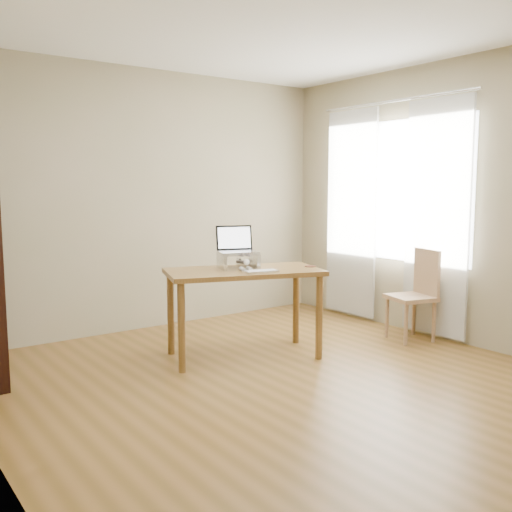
{
  "coord_description": "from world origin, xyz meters",
  "views": [
    {
      "loc": [
        -2.58,
        -3.04,
        1.45
      ],
      "look_at": [
        0.25,
        0.83,
        0.86
      ],
      "focal_mm": 40.0,
      "sensor_mm": 36.0,
      "label": 1
    }
  ],
  "objects_px": {
    "laptop": "(234,246)",
    "keyboard": "(261,271)",
    "cat": "(238,260)",
    "desk": "(244,282)",
    "chair": "(415,291)"
  },
  "relations": [
    {
      "from": "laptop",
      "to": "keyboard",
      "type": "distance_m",
      "value": 0.4
    },
    {
      "from": "laptop",
      "to": "chair",
      "type": "xyz_separation_m",
      "value": [
        1.63,
        -0.64,
        -0.48
      ]
    },
    {
      "from": "keyboard",
      "to": "cat",
      "type": "relative_size",
      "value": 0.6
    },
    {
      "from": "chair",
      "to": "desk",
      "type": "bearing_deg",
      "value": 178.47
    },
    {
      "from": "cat",
      "to": "chair",
      "type": "xyz_separation_m",
      "value": [
        1.61,
        -0.61,
        -0.36
      ]
    },
    {
      "from": "desk",
      "to": "laptop",
      "type": "distance_m",
      "value": 0.33
    },
    {
      "from": "laptop",
      "to": "chair",
      "type": "distance_m",
      "value": 1.81
    },
    {
      "from": "desk",
      "to": "cat",
      "type": "distance_m",
      "value": 0.21
    },
    {
      "from": "cat",
      "to": "chair",
      "type": "distance_m",
      "value": 1.76
    },
    {
      "from": "desk",
      "to": "laptop",
      "type": "xyz_separation_m",
      "value": [
        0.0,
        0.14,
        0.3
      ]
    },
    {
      "from": "keyboard",
      "to": "cat",
      "type": "bearing_deg",
      "value": 104.4
    },
    {
      "from": "desk",
      "to": "keyboard",
      "type": "bearing_deg",
      "value": -66.5
    },
    {
      "from": "laptop",
      "to": "chair",
      "type": "height_order",
      "value": "laptop"
    },
    {
      "from": "keyboard",
      "to": "desk",
      "type": "bearing_deg",
      "value": 109.74
    },
    {
      "from": "laptop",
      "to": "desk",
      "type": "bearing_deg",
      "value": -71.39
    }
  ]
}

